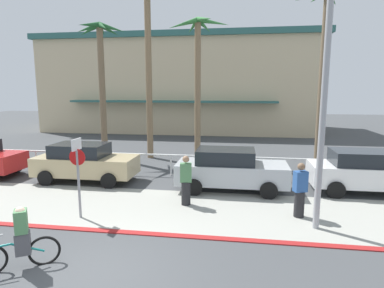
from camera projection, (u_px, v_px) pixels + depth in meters
ground_plane at (177, 168)px, 16.99m from camera, size 80.00×80.00×0.00m
sidewalk_strip at (145, 208)px, 11.33m from camera, size 44.00×4.00×0.02m
curb_paint at (125, 232)px, 9.38m from camera, size 44.00×0.24×0.03m
building_backdrop at (183, 85)px, 33.39m from camera, size 26.25×11.75×8.98m
rail_fence at (171, 158)px, 15.39m from camera, size 23.09×0.08×1.04m
stop_sign_bike_lane at (78, 167)px, 10.18m from camera, size 0.52×0.56×2.56m
streetlight_curb at (327, 81)px, 8.73m from camera, size 0.24×2.54×7.50m
palm_tree_0 at (100, 60)px, 18.69m from camera, size 3.14×3.23×7.79m
palm_tree_1 at (148, 34)px, 18.51m from camera, size 3.25×3.38×9.95m
palm_tree_2 at (198, 58)px, 18.87m from camera, size 3.57×3.06×8.10m
palm_tree_3 at (325, 44)px, 16.69m from camera, size 3.26×2.91×9.05m
car_tan_1 at (85, 162)px, 14.48m from camera, size 4.40×2.02×1.69m
car_silver_2 at (230, 169)px, 13.18m from camera, size 4.40×2.02×1.69m
car_white_3 at (367, 171)px, 12.85m from camera, size 4.40×2.02×1.69m
cyclist_teal_0 at (20, 240)px, 7.41m from camera, size 1.58×1.00×1.50m
pedestrian_0 at (186, 182)px, 11.48m from camera, size 0.44×0.37×1.78m
pedestrian_1 at (300, 192)px, 10.38m from camera, size 0.47×0.42×1.78m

